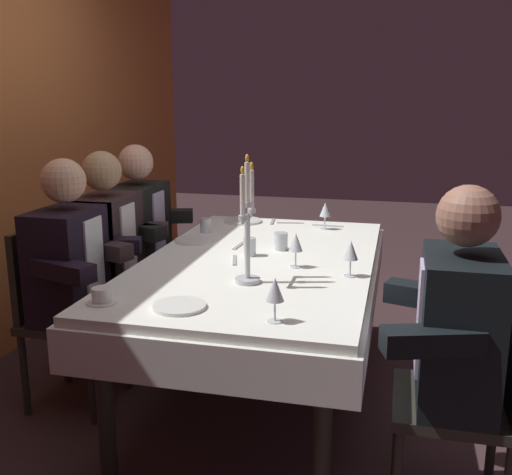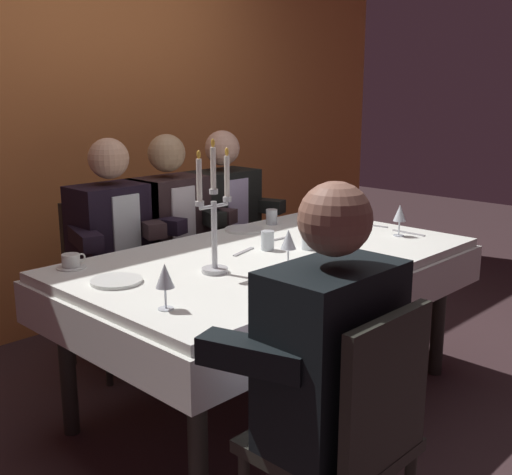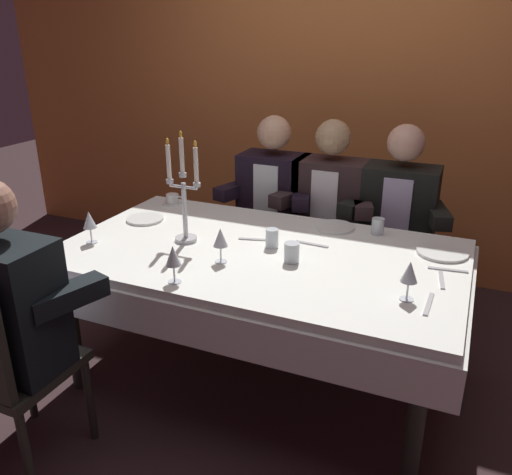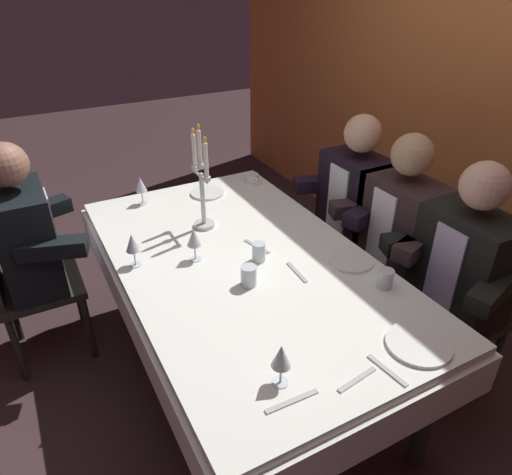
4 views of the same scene
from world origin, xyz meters
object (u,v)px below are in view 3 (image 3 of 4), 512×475
(candelabra, at_px, (184,198))
(wine_glass_1, at_px, (410,273))
(seated_diner_3, at_px, (399,210))
(seated_diner_1, at_px, (274,195))
(seated_diner_0, at_px, (4,305))
(wine_glass_0, at_px, (89,221))
(dinner_plate_2, at_px, (442,252))
(water_tumbler_1, at_px, (378,226))
(dinner_plate_1, at_px, (145,219))
(water_tumbler_0, at_px, (292,253))
(wine_glass_2, at_px, (173,257))
(coffee_cup_0, at_px, (173,200))
(wine_glass_3, at_px, (220,239))
(seated_diner_2, at_px, (330,202))
(dinner_plate_0, at_px, (335,227))
(water_tumbler_2, at_px, (272,238))
(dining_table, at_px, (260,272))

(candelabra, relative_size, wine_glass_1, 3.36)
(seated_diner_3, bearing_deg, seated_diner_1, 180.00)
(seated_diner_0, bearing_deg, wine_glass_0, 99.41)
(dinner_plate_2, xyz_separation_m, water_tumbler_1, (-0.33, 0.14, 0.04))
(wine_glass_1, relative_size, water_tumbler_1, 1.94)
(dinner_plate_1, relative_size, water_tumbler_0, 2.20)
(wine_glass_2, bearing_deg, wine_glass_0, 160.65)
(water_tumbler_0, relative_size, coffee_cup_0, 0.70)
(wine_glass_3, relative_size, seated_diner_3, 0.13)
(wine_glass_3, bearing_deg, candelabra, 149.84)
(seated_diner_0, xyz_separation_m, seated_diner_2, (0.79, 1.77, 0.00))
(wine_glass_1, distance_m, seated_diner_3, 1.14)
(seated_diner_1, height_order, seated_diner_2, same)
(coffee_cup_0, bearing_deg, seated_diner_2, 26.84)
(wine_glass_2, xyz_separation_m, water_tumbler_0, (0.38, 0.39, -0.07))
(seated_diner_3, bearing_deg, dinner_plate_0, -120.13)
(water_tumbler_2, xyz_separation_m, seated_diner_0, (-0.74, -0.95, -0.05))
(candelabra, xyz_separation_m, water_tumbler_2, (0.42, 0.10, -0.18))
(water_tumbler_0, relative_size, water_tumbler_1, 1.09)
(dinner_plate_2, xyz_separation_m, water_tumbler_0, (-0.62, -0.37, 0.04))
(dining_table, bearing_deg, seated_diner_1, 107.43)
(candelabra, xyz_separation_m, wine_glass_0, (-0.42, -0.21, -0.11))
(wine_glass_2, height_order, seated_diner_2, seated_diner_2)
(candelabra, height_order, water_tumbler_0, candelabra)
(water_tumbler_2, bearing_deg, wine_glass_0, -160.10)
(water_tumbler_0, bearing_deg, wine_glass_1, -16.64)
(water_tumbler_1, distance_m, coffee_cup_0, 1.24)
(candelabra, bearing_deg, seated_diner_0, -110.16)
(seated_diner_3, bearing_deg, candelabra, -134.33)
(dinner_plate_2, distance_m, wine_glass_2, 1.26)
(dinner_plate_2, height_order, seated_diner_2, seated_diner_2)
(dinner_plate_1, bearing_deg, water_tumbler_0, -12.41)
(candelabra, xyz_separation_m, seated_diner_2, (0.48, 0.92, -0.23))
(wine_glass_3, height_order, water_tumbler_1, wine_glass_3)
(wine_glass_0, height_order, seated_diner_1, seated_diner_1)
(seated_diner_2, bearing_deg, wine_glass_0, -128.49)
(dinner_plate_1, relative_size, wine_glass_3, 1.24)
(candelabra, distance_m, seated_diner_3, 1.31)
(candelabra, height_order, water_tumbler_1, candelabra)
(dinner_plate_2, xyz_separation_m, seated_diner_0, (-1.51, -1.19, -0.01))
(water_tumbler_2, bearing_deg, water_tumbler_0, -41.26)
(dinner_plate_0, xyz_separation_m, wine_glass_1, (0.47, -0.66, 0.11))
(dinner_plate_1, bearing_deg, water_tumbler_2, -5.53)
(water_tumbler_0, bearing_deg, seated_diner_2, 95.44)
(wine_glass_1, distance_m, water_tumbler_2, 0.75)
(dinner_plate_1, xyz_separation_m, wine_glass_3, (0.64, -0.33, 0.11))
(dinner_plate_0, distance_m, wine_glass_3, 0.73)
(dinner_plate_1, bearing_deg, dining_table, -10.27)
(wine_glass_1, xyz_separation_m, seated_diner_0, (-1.42, -0.66, -0.12))
(dining_table, distance_m, water_tumbler_0, 0.26)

